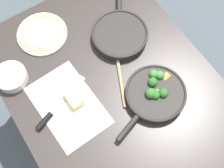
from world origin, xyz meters
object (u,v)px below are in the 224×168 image
(skillet_broccoli, at_px, (155,93))
(dinner_plate_stack, at_px, (42,33))
(skillet_eggs, at_px, (120,34))
(grater_knife, at_px, (54,110))
(cheese_block, at_px, (74,98))
(wooden_spoon, at_px, (118,62))
(prep_bowl_steel, at_px, (11,77))

(skillet_broccoli, height_order, dinner_plate_stack, skillet_broccoli)
(skillet_eggs, bearing_deg, grater_knife, 142.32)
(skillet_broccoli, xyz_separation_m, grater_knife, (-0.17, -0.39, -0.02))
(cheese_block, bearing_deg, skillet_broccoli, 60.42)
(wooden_spoon, distance_m, cheese_block, 0.26)
(skillet_eggs, height_order, prep_bowl_steel, prep_bowl_steel)
(grater_knife, bearing_deg, skillet_eggs, -0.86)
(grater_knife, height_order, dinner_plate_stack, dinner_plate_stack)
(skillet_eggs, relative_size, cheese_block, 4.19)
(skillet_broccoli, distance_m, grater_knife, 0.43)
(grater_knife, relative_size, cheese_block, 3.36)
(skillet_broccoli, relative_size, wooden_spoon, 1.17)
(prep_bowl_steel, bearing_deg, skillet_eggs, 81.62)
(prep_bowl_steel, bearing_deg, skillet_broccoli, 49.91)
(skillet_broccoli, xyz_separation_m, cheese_block, (-0.17, -0.30, -0.01))
(skillet_eggs, xyz_separation_m, dinner_plate_stack, (-0.21, -0.30, -0.01))
(grater_knife, xyz_separation_m, dinner_plate_stack, (-0.36, 0.13, 0.00))
(skillet_broccoli, distance_m, prep_bowl_steel, 0.63)
(skillet_broccoli, relative_size, prep_bowl_steel, 2.69)
(skillet_broccoli, height_order, grater_knife, skillet_broccoli)
(skillet_broccoli, distance_m, cheese_block, 0.34)
(cheese_block, bearing_deg, prep_bowl_steel, -142.44)
(cheese_block, bearing_deg, dinner_plate_stack, 173.97)
(skillet_broccoli, bearing_deg, prep_bowl_steel, -58.37)
(skillet_broccoli, height_order, cheese_block, skillet_broccoli)
(grater_knife, relative_size, dinner_plate_stack, 1.22)
(dinner_plate_stack, bearing_deg, skillet_broccoli, 26.02)
(dinner_plate_stack, xyz_separation_m, prep_bowl_steel, (0.13, -0.22, 0.01))
(grater_knife, bearing_deg, skillet_broccoli, -44.35)
(cheese_block, distance_m, prep_bowl_steel, 0.29)
(cheese_block, bearing_deg, skillet_eggs, 115.06)
(skillet_broccoli, bearing_deg, cheese_block, -47.86)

